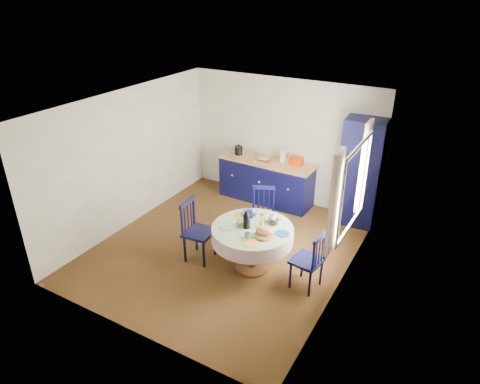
# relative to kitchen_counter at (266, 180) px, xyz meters

# --- Properties ---
(floor) EXTENTS (4.50, 4.50, 0.00)m
(floor) POSITION_rel_kitchen_counter_xyz_m (0.21, -1.96, -0.46)
(floor) COLOR black
(floor) RESTS_ON ground
(ceiling) EXTENTS (4.50, 4.50, 0.00)m
(ceiling) POSITION_rel_kitchen_counter_xyz_m (0.21, -1.96, 2.04)
(ceiling) COLOR white
(ceiling) RESTS_ON wall_back
(wall_back) EXTENTS (4.00, 0.02, 2.50)m
(wall_back) POSITION_rel_kitchen_counter_xyz_m (0.21, 0.29, 0.79)
(wall_back) COLOR white
(wall_back) RESTS_ON floor
(wall_left) EXTENTS (0.02, 4.50, 2.50)m
(wall_left) POSITION_rel_kitchen_counter_xyz_m (-1.79, -1.96, 0.79)
(wall_left) COLOR white
(wall_left) RESTS_ON floor
(wall_right) EXTENTS (0.02, 4.50, 2.50)m
(wall_right) POSITION_rel_kitchen_counter_xyz_m (2.21, -1.96, 0.79)
(wall_right) COLOR white
(wall_right) RESTS_ON floor
(window) EXTENTS (0.10, 1.74, 1.45)m
(window) POSITION_rel_kitchen_counter_xyz_m (2.16, -1.66, 1.07)
(window) COLOR white
(window) RESTS_ON wall_right
(kitchen_counter) EXTENTS (2.00, 0.68, 1.13)m
(kitchen_counter) POSITION_rel_kitchen_counter_xyz_m (0.00, 0.00, 0.00)
(kitchen_counter) COLOR black
(kitchen_counter) RESTS_ON floor
(pantry_cabinet) EXTENTS (0.73, 0.55, 2.01)m
(pantry_cabinet) POSITION_rel_kitchen_counter_xyz_m (1.87, 0.04, 0.55)
(pantry_cabinet) COLOR black
(pantry_cabinet) RESTS_ON floor
(dining_table) EXTENTS (1.25, 1.25, 1.04)m
(dining_table) POSITION_rel_kitchen_counter_xyz_m (0.89, -2.24, 0.18)
(dining_table) COLOR #4F2C16
(dining_table) RESTS_ON floor
(chair_left) EXTENTS (0.48, 0.50, 1.03)m
(chair_left) POSITION_rel_kitchen_counter_xyz_m (-0.04, -2.41, 0.06)
(chair_left) COLOR black
(chair_left) RESTS_ON floor
(chair_far) EXTENTS (0.56, 0.55, 0.96)m
(chair_far) POSITION_rel_kitchen_counter_xyz_m (0.61, -1.35, 0.03)
(chair_far) COLOR black
(chair_far) RESTS_ON floor
(chair_right) EXTENTS (0.46, 0.48, 0.96)m
(chair_right) POSITION_rel_kitchen_counter_xyz_m (1.82, -2.24, 0.03)
(chair_right) COLOR black
(chair_right) RESTS_ON floor
(mug_a) EXTENTS (0.11, 0.11, 0.09)m
(mug_a) POSITION_rel_kitchen_counter_xyz_m (0.67, -2.27, 0.34)
(mug_a) COLOR silver
(mug_a) RESTS_ON dining_table
(mug_b) EXTENTS (0.09, 0.09, 0.08)m
(mug_b) POSITION_rel_kitchen_counter_xyz_m (0.95, -2.53, 0.34)
(mug_b) COLOR #306872
(mug_b) RESTS_ON dining_table
(mug_c) EXTENTS (0.14, 0.14, 0.11)m
(mug_c) POSITION_rel_kitchen_counter_xyz_m (1.13, -2.01, 0.35)
(mug_c) COLOR black
(mug_c) RESTS_ON dining_table
(mug_d) EXTENTS (0.10, 0.10, 0.09)m
(mug_d) POSITION_rel_kitchen_counter_xyz_m (0.75, -1.90, 0.35)
(mug_d) COLOR silver
(mug_d) RESTS_ON dining_table
(cobalt_bowl) EXTENTS (0.25, 0.25, 0.06)m
(cobalt_bowl) POSITION_rel_kitchen_counter_xyz_m (0.67, -1.95, 0.33)
(cobalt_bowl) COLOR navy
(cobalt_bowl) RESTS_ON dining_table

